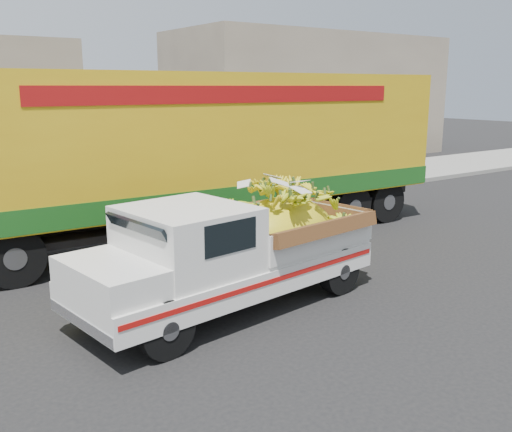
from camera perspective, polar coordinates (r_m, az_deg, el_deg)
ground at (r=9.26m, az=3.37°, el=-9.47°), size 100.00×100.00×0.00m
curb at (r=15.10m, az=-13.43°, el=-0.66°), size 60.00×0.25×0.15m
sidewalk at (r=17.03m, az=-16.08°, el=0.68°), size 60.00×4.00×0.14m
building_right at (r=29.84m, az=5.40°, el=11.81°), size 14.00×6.00×6.00m
pickup_truck at (r=9.33m, az=-0.91°, el=-3.04°), size 5.28×2.49×1.78m
semi_trailer at (r=13.13m, az=-4.66°, el=6.73°), size 12.03×2.97×3.80m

